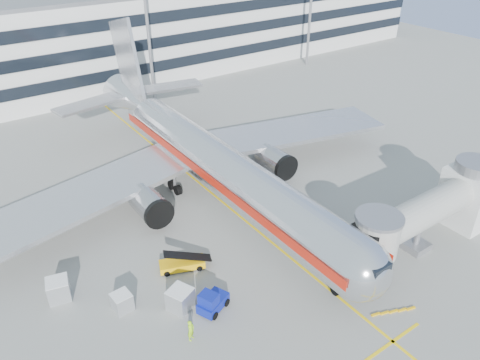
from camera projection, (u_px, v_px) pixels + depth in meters
ground at (275, 245)px, 44.65m from camera, size 180.00×180.00×0.00m
lead_in_line at (218, 198)px, 51.69m from camera, size 0.25×70.00×0.01m
stop_bar at (393, 341)px, 34.79m from camera, size 6.00×0.25×0.01m
main_jet at (209, 159)px, 50.74m from camera, size 50.95×48.70×16.06m
jet_bridge at (434, 209)px, 43.08m from camera, size 17.80×4.50×7.00m
terminal at (68, 39)px, 81.46m from camera, size 150.00×24.25×15.60m
light_mast_centre at (146, 5)px, 70.60m from camera, size 2.40×1.20×25.45m
belt_loader at (182, 263)px, 41.50m from camera, size 4.25×2.76×2.00m
baggage_tug at (212, 302)px, 37.08m from camera, size 3.00×2.46×1.96m
cargo_container_left at (180, 299)px, 37.25m from camera, size 2.31×2.31×1.86m
cargo_container_right at (58, 289)px, 38.20m from camera, size 2.09×2.09×1.85m
cargo_container_front at (122, 302)px, 37.23m from camera, size 1.53×1.53×1.53m
ramp_worker at (191, 330)px, 34.54m from camera, size 0.80×0.72×1.84m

